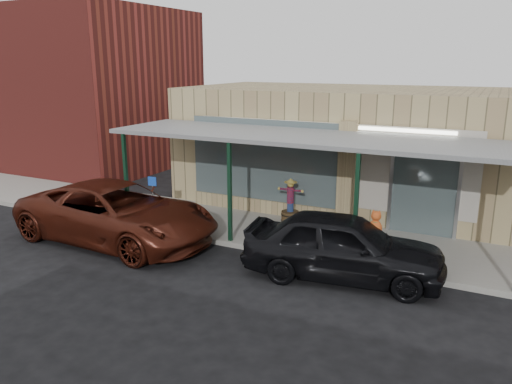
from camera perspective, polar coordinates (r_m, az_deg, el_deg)
The scene contains 10 objects.
ground at distance 11.93m, azimuth -0.37°, elevation -10.79°, with size 120.00×120.00×0.00m, color black.
sidewalk at distance 14.96m, azimuth 5.86°, elevation -5.12°, with size 40.00×3.20×0.15m, color gray.
storefront at distance 18.67m, azimuth 10.98°, elevation 5.11°, with size 12.00×6.25×4.20m.
awning at distance 14.19m, azimuth 6.11°, elevation 6.04°, with size 12.00×3.00×3.04m.
block_buildings_near at distance 19.07m, azimuth 17.99°, elevation 9.93°, with size 61.00×8.00×8.00m.
barrel_scarecrow at distance 15.81m, azimuth 3.94°, elevation -1.82°, with size 0.85×0.72×1.45m.
barrel_pumpkin at distance 14.04m, azimuth 10.08°, elevation -5.20°, with size 0.79×0.79×0.72m.
handicap_sign at distance 16.35m, azimuth -11.72°, elevation -0.01°, with size 0.29×0.05×1.41m.
parked_sedan at distance 12.29m, azimuth 9.92°, elevation -6.08°, with size 5.02×2.56×1.64m.
car_maroon at distance 15.08m, azimuth -15.62°, elevation -2.33°, with size 2.83×6.14×1.71m, color #45170D.
Camera 1 is at (4.84, -9.61, 5.16)m, focal length 35.00 mm.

